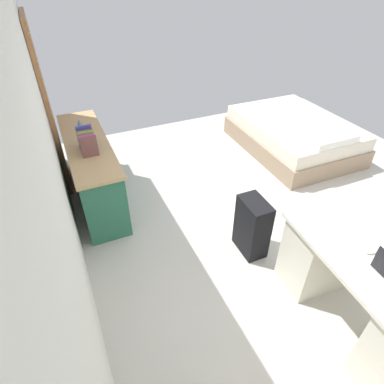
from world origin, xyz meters
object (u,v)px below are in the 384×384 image
at_px(bed, 293,135).
at_px(suitcase_black, 252,227).
at_px(credenza, 92,170).
at_px(computer_mouse, 371,251).
at_px(desk, 361,294).
at_px(figurine_small, 79,123).

relative_size(bed, suitcase_black, 3.05).
bearing_deg(credenza, computer_mouse, -147.08).
xyz_separation_m(desk, computer_mouse, (0.10, -0.05, 0.37)).
xyz_separation_m(suitcase_black, computer_mouse, (-0.97, -0.36, 0.45)).
xyz_separation_m(credenza, figurine_small, (0.40, 0.00, 0.45)).
bearing_deg(desk, computer_mouse, -24.18).
height_order(suitcase_black, computer_mouse, computer_mouse).
bearing_deg(figurine_small, credenza, -179.78).
relative_size(suitcase_black, computer_mouse, 6.31).
distance_m(credenza, bed, 3.07).
relative_size(credenza, suitcase_black, 2.85).
height_order(credenza, bed, credenza).
xyz_separation_m(bed, suitcase_black, (-1.57, 1.78, 0.07)).
bearing_deg(desk, bed, -29.00).
distance_m(desk, computer_mouse, 0.39).
bearing_deg(computer_mouse, suitcase_black, 24.65).
distance_m(desk, figurine_small, 3.48).
height_order(desk, computer_mouse, computer_mouse).
relative_size(desk, bed, 0.77).
bearing_deg(suitcase_black, credenza, 40.32).
relative_size(desk, suitcase_black, 2.35).
xyz_separation_m(desk, figurine_small, (3.05, 1.61, 0.46)).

